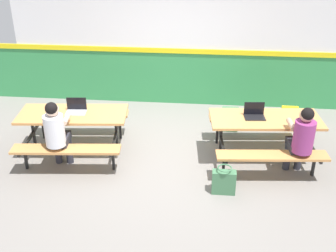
{
  "coord_description": "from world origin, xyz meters",
  "views": [
    {
      "loc": [
        0.58,
        -5.96,
        3.63
      ],
      "look_at": [
        0.0,
        0.06,
        0.55
      ],
      "focal_mm": 44.97,
      "sensor_mm": 36.0,
      "label": 1
    }
  ],
  "objects_px": {
    "backpack_dark": "(230,119)",
    "picnic_table_right": "(265,127)",
    "laptop_silver": "(76,109)",
    "picnic_table_left": "(74,122)",
    "laptop_dark": "(254,114)",
    "student_nearer": "(56,131)",
    "satchel_spare": "(289,119)",
    "student_further": "(302,137)",
    "tote_bag_bright": "(224,181)"
  },
  "relations": [
    {
      "from": "picnic_table_left",
      "to": "laptop_silver",
      "type": "bearing_deg",
      "value": 40.08
    },
    {
      "from": "satchel_spare",
      "to": "picnic_table_right",
      "type": "bearing_deg",
      "value": -118.45
    },
    {
      "from": "tote_bag_bright",
      "to": "student_nearer",
      "type": "bearing_deg",
      "value": 172.26
    },
    {
      "from": "student_further",
      "to": "satchel_spare",
      "type": "height_order",
      "value": "student_further"
    },
    {
      "from": "student_nearer",
      "to": "satchel_spare",
      "type": "relative_size",
      "value": 2.74
    },
    {
      "from": "backpack_dark",
      "to": "tote_bag_bright",
      "type": "bearing_deg",
      "value": -94.33
    },
    {
      "from": "student_further",
      "to": "laptop_dark",
      "type": "distance_m",
      "value": 0.84
    },
    {
      "from": "picnic_table_right",
      "to": "laptop_silver",
      "type": "xyz_separation_m",
      "value": [
        -3.04,
        -0.07,
        0.21
      ]
    },
    {
      "from": "picnic_table_left",
      "to": "laptop_silver",
      "type": "xyz_separation_m",
      "value": [
        0.05,
        0.04,
        0.21
      ]
    },
    {
      "from": "picnic_table_left",
      "to": "picnic_table_right",
      "type": "relative_size",
      "value": 1.0
    },
    {
      "from": "picnic_table_left",
      "to": "tote_bag_bright",
      "type": "distance_m",
      "value": 2.63
    },
    {
      "from": "picnic_table_right",
      "to": "satchel_spare",
      "type": "height_order",
      "value": "picnic_table_right"
    },
    {
      "from": "laptop_silver",
      "to": "tote_bag_bright",
      "type": "bearing_deg",
      "value": -21.71
    },
    {
      "from": "student_further",
      "to": "laptop_silver",
      "type": "height_order",
      "value": "student_further"
    },
    {
      "from": "picnic_table_left",
      "to": "tote_bag_bright",
      "type": "bearing_deg",
      "value": -20.44
    },
    {
      "from": "picnic_table_right",
      "to": "student_nearer",
      "type": "height_order",
      "value": "student_nearer"
    },
    {
      "from": "laptop_dark",
      "to": "student_nearer",
      "type": "bearing_deg",
      "value": -166.79
    },
    {
      "from": "picnic_table_right",
      "to": "student_further",
      "type": "xyz_separation_m",
      "value": [
        0.47,
        -0.52,
        0.13
      ]
    },
    {
      "from": "student_nearer",
      "to": "student_further",
      "type": "bearing_deg",
      "value": 2.57
    },
    {
      "from": "laptop_silver",
      "to": "backpack_dark",
      "type": "relative_size",
      "value": 0.77
    },
    {
      "from": "laptop_silver",
      "to": "picnic_table_right",
      "type": "bearing_deg",
      "value": 1.36
    },
    {
      "from": "picnic_table_right",
      "to": "student_nearer",
      "type": "bearing_deg",
      "value": -167.88
    },
    {
      "from": "laptop_silver",
      "to": "satchel_spare",
      "type": "distance_m",
      "value": 3.87
    },
    {
      "from": "student_nearer",
      "to": "tote_bag_bright",
      "type": "bearing_deg",
      "value": -7.74
    },
    {
      "from": "laptop_dark",
      "to": "tote_bag_bright",
      "type": "height_order",
      "value": "laptop_dark"
    },
    {
      "from": "student_nearer",
      "to": "backpack_dark",
      "type": "relative_size",
      "value": 2.74
    },
    {
      "from": "laptop_silver",
      "to": "tote_bag_bright",
      "type": "height_order",
      "value": "laptop_silver"
    },
    {
      "from": "student_nearer",
      "to": "laptop_silver",
      "type": "distance_m",
      "value": 0.63
    },
    {
      "from": "student_further",
      "to": "laptop_dark",
      "type": "xyz_separation_m",
      "value": [
        -0.64,
        0.54,
        0.08
      ]
    },
    {
      "from": "picnic_table_right",
      "to": "laptop_dark",
      "type": "distance_m",
      "value": 0.28
    },
    {
      "from": "satchel_spare",
      "to": "backpack_dark",
      "type": "bearing_deg",
      "value": -173.01
    },
    {
      "from": "picnic_table_right",
      "to": "student_further",
      "type": "height_order",
      "value": "student_further"
    },
    {
      "from": "laptop_dark",
      "to": "backpack_dark",
      "type": "relative_size",
      "value": 0.77
    },
    {
      "from": "student_nearer",
      "to": "laptop_silver",
      "type": "xyz_separation_m",
      "value": [
        0.13,
        0.61,
        0.08
      ]
    },
    {
      "from": "backpack_dark",
      "to": "picnic_table_right",
      "type": "bearing_deg",
      "value": -63.25
    },
    {
      "from": "satchel_spare",
      "to": "student_nearer",
      "type": "bearing_deg",
      "value": -154.56
    },
    {
      "from": "picnic_table_left",
      "to": "laptop_dark",
      "type": "relative_size",
      "value": 5.3
    },
    {
      "from": "laptop_dark",
      "to": "satchel_spare",
      "type": "distance_m",
      "value": 1.46
    },
    {
      "from": "laptop_dark",
      "to": "backpack_dark",
      "type": "height_order",
      "value": "laptop_dark"
    },
    {
      "from": "laptop_silver",
      "to": "backpack_dark",
      "type": "distance_m",
      "value": 2.81
    },
    {
      "from": "tote_bag_bright",
      "to": "satchel_spare",
      "type": "relative_size",
      "value": 0.98
    },
    {
      "from": "backpack_dark",
      "to": "tote_bag_bright",
      "type": "xyz_separation_m",
      "value": [
        -0.15,
        -2.0,
        -0.02
      ]
    },
    {
      "from": "laptop_silver",
      "to": "backpack_dark",
      "type": "bearing_deg",
      "value": 22.48
    },
    {
      "from": "picnic_table_right",
      "to": "backpack_dark",
      "type": "bearing_deg",
      "value": 116.75
    },
    {
      "from": "student_nearer",
      "to": "satchel_spare",
      "type": "height_order",
      "value": "student_nearer"
    },
    {
      "from": "picnic_table_right",
      "to": "laptop_dark",
      "type": "xyz_separation_m",
      "value": [
        -0.18,
        0.02,
        0.21
      ]
    },
    {
      "from": "picnic_table_left",
      "to": "laptop_dark",
      "type": "xyz_separation_m",
      "value": [
        2.91,
        0.14,
        0.21
      ]
    },
    {
      "from": "student_further",
      "to": "tote_bag_bright",
      "type": "distance_m",
      "value": 1.33
    },
    {
      "from": "tote_bag_bright",
      "to": "backpack_dark",
      "type": "bearing_deg",
      "value": 85.67
    },
    {
      "from": "picnic_table_right",
      "to": "tote_bag_bright",
      "type": "xyz_separation_m",
      "value": [
        -0.65,
        -1.02,
        -0.38
      ]
    }
  ]
}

